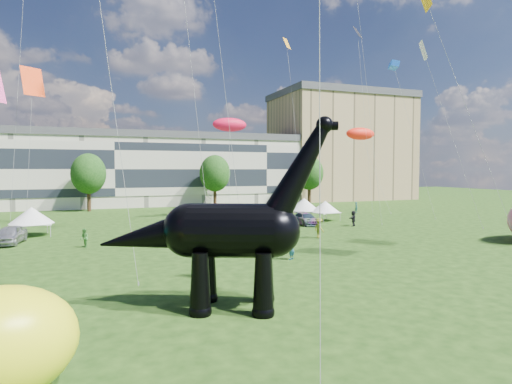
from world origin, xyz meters
name	(u,v)px	position (x,y,z in m)	size (l,w,h in m)	color
ground	(344,304)	(0.00, 0.00, 0.00)	(220.00, 220.00, 0.00)	#16330C
terrace_row	(114,172)	(-8.00, 62.00, 6.00)	(78.00, 11.00, 12.00)	beige
apartment_block	(340,149)	(40.00, 65.00, 11.00)	(28.00, 18.00, 22.00)	tan
tree_mid_left	(88,170)	(-12.00, 53.00, 6.29)	(5.20, 5.20, 9.44)	#382314
tree_mid_right	(215,170)	(8.00, 53.00, 6.29)	(5.20, 5.20, 9.44)	#382314
tree_far_right	(309,170)	(26.00, 53.00, 6.29)	(5.20, 5.20, 9.44)	#382314
dinosaur_sculpture	(223,234)	(-5.57, 1.46, 3.46)	(10.92, 5.90, 9.18)	black
car_silver	(10,235)	(-18.02, 24.36, 0.80)	(1.89, 4.70, 1.60)	silver
car_grey	(190,235)	(-3.53, 18.74, 0.80)	(1.70, 4.87, 1.61)	gray
car_white	(194,223)	(-1.25, 27.50, 0.74)	(2.46, 5.34, 1.48)	silver
car_dark	(306,219)	(11.89, 26.94, 0.68)	(1.90, 4.68, 1.36)	#595960
gazebo_near	(304,204)	(14.08, 31.74, 1.94)	(4.22, 4.22, 2.76)	white
gazebo_far	(325,207)	(15.98, 29.64, 1.76)	(4.17, 4.17, 2.51)	white
gazebo_left	(31,216)	(-16.88, 28.68, 1.98)	(4.71, 4.71, 2.82)	white
visitors	(210,232)	(-1.52, 19.47, 0.87)	(56.18, 30.30, 1.89)	#26628B
kites	(259,46)	(5.76, 26.39, 19.78)	(60.27, 50.28, 27.94)	red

